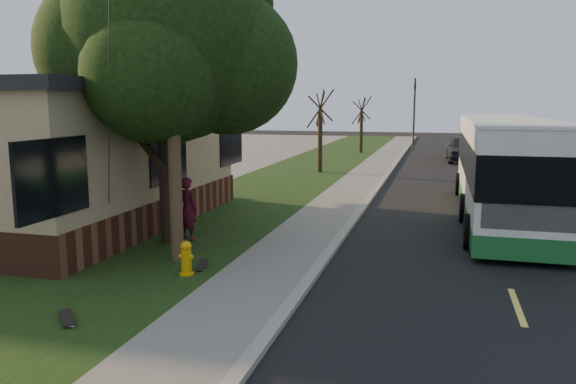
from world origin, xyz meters
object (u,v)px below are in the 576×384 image
object	(u,v)px
transit_bus	(505,166)
dumpster	(147,179)
leafy_tree	(169,43)
traffic_signal	(414,109)
skateboard_main	(203,264)
fire_hydrant	(186,258)
utility_pole	(171,60)
bare_tree_near	(320,132)
skateboard_spare	(67,318)
skateboarder	(188,209)
bare_tree_far	(361,126)
distant_car	(463,148)

from	to	relation	value
transit_bus	dumpster	distance (m)	13.31
leafy_tree	traffic_signal	world-z (taller)	leafy_tree
skateboard_main	transit_bus	bearing A→B (deg)	47.88
fire_hydrant	traffic_signal	size ratio (longest dim) A/B	0.13
fire_hydrant	leafy_tree	size ratio (longest dim) A/B	0.09
utility_pole	bare_tree_near	world-z (taller)	utility_pole
leafy_tree	skateboard_main	distance (m)	5.69
fire_hydrant	dumpster	bearing A→B (deg)	123.13
traffic_signal	skateboard_spare	distance (m)	37.21
skateboarder	dumpster	size ratio (longest dim) A/B	0.97
transit_bus	skateboard_main	xyz separation A→B (m)	(-7.05, -7.79, -1.57)
bare_tree_near	skateboarder	size ratio (longest dim) A/B	2.56
leafy_tree	skateboard_spare	distance (m)	7.51
bare_tree_far	distant_car	xyz separation A→B (m)	(6.94, -3.88, -1.17)
leafy_tree	fire_hydrant	bearing A→B (deg)	-59.33
utility_pole	transit_bus	distance (m)	11.19
utility_pole	skateboard_main	bearing A→B (deg)	-24.88
skateboarder	skateboard_main	distance (m)	2.74
utility_pole	bare_tree_far	distance (m)	29.13
utility_pole	distant_car	distance (m)	26.42
utility_pole	traffic_signal	bearing A→B (deg)	83.42
bare_tree_near	bare_tree_far	size ratio (longest dim) A/B	1.07
utility_pole	skateboarder	size ratio (longest dim) A/B	5.39
utility_pole	skateboard_main	xyz separation A→B (m)	(0.81, -0.37, -4.51)
traffic_signal	transit_bus	xyz separation A→B (m)	(4.05, -25.59, -1.46)
leafy_tree	dumpster	distance (m)	9.23
traffic_signal	distant_car	distance (m)	8.91
fire_hydrant	dumpster	xyz separation A→B (m)	(-6.09, 9.34, 0.26)
skateboard_main	distant_car	xyz separation A→B (m)	(6.44, 25.50, 0.71)
dumpster	distant_car	size ratio (longest dim) A/B	0.36
bare_tree_far	skateboard_spare	distance (m)	32.93
utility_pole	leafy_tree	world-z (taller)	utility_pole
skateboard_main	skateboard_spare	size ratio (longest dim) A/B	1.12
fire_hydrant	transit_bus	distance (m)	11.11
skateboard_spare	dumpster	bearing A→B (deg)	113.26
bare_tree_near	utility_pole	bearing A→B (deg)	-89.34
utility_pole	bare_tree_far	xyz separation A→B (m)	(0.31, 29.01, -2.63)
leafy_tree	transit_bus	bearing A→B (deg)	33.47
bare_tree_far	skateboarder	size ratio (longest dim) A/B	2.39
dumpster	bare_tree_near	bearing A→B (deg)	59.06
leafy_tree	skateboarder	size ratio (longest dim) A/B	4.63
fire_hydrant	dumpster	size ratio (longest dim) A/B	0.43
bare_tree_near	dumpster	size ratio (longest dim) A/B	2.48
fire_hydrant	skateboarder	size ratio (longest dim) A/B	0.44
bare_tree_near	skateboard_main	world-z (taller)	bare_tree_near
distant_car	bare_tree_far	bearing A→B (deg)	148.92
bare_tree_near	dumpster	xyz separation A→B (m)	(-5.19, -8.66, -1.46)
fire_hydrant	skateboard_spare	world-z (taller)	fire_hydrant
bare_tree_near	skateboard_spare	distance (m)	20.97
skateboarder	distant_car	bearing A→B (deg)	-86.31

